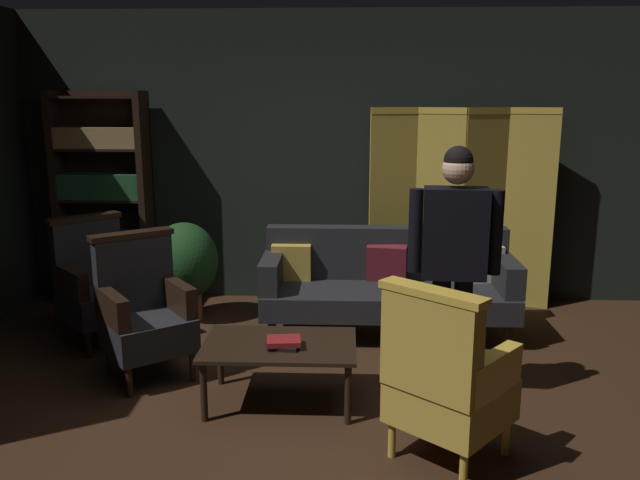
# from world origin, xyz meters

# --- Properties ---
(ground_plane) EXTENTS (10.00, 10.00, 0.00)m
(ground_plane) POSITION_xyz_m (0.00, 0.00, 0.00)
(ground_plane) COLOR #331E11
(back_wall) EXTENTS (7.20, 0.10, 2.80)m
(back_wall) POSITION_xyz_m (0.00, 2.45, 1.40)
(back_wall) COLOR black
(back_wall) RESTS_ON ground_plane
(folding_screen) EXTENTS (1.74, 0.22, 1.90)m
(folding_screen) POSITION_xyz_m (1.28, 2.18, 0.99)
(folding_screen) COLOR #B29338
(folding_screen) RESTS_ON ground_plane
(bookshelf) EXTENTS (0.90, 0.32, 2.05)m
(bookshelf) POSITION_xyz_m (-2.15, 2.19, 1.08)
(bookshelf) COLOR black
(bookshelf) RESTS_ON ground_plane
(velvet_couch) EXTENTS (2.12, 0.78, 0.88)m
(velvet_couch) POSITION_xyz_m (0.55, 1.45, 0.45)
(velvet_couch) COLOR black
(velvet_couch) RESTS_ON ground_plane
(coffee_table) EXTENTS (1.00, 0.64, 0.42)m
(coffee_table) POSITION_xyz_m (-0.24, 0.06, 0.37)
(coffee_table) COLOR black
(coffee_table) RESTS_ON ground_plane
(armchair_gilt_accent) EXTENTS (0.81, 0.81, 1.04)m
(armchair_gilt_accent) POSITION_xyz_m (0.74, -0.60, 0.49)
(armchair_gilt_accent) COLOR gold
(armchair_gilt_accent) RESTS_ON ground_plane
(armchair_wing_left) EXTENTS (0.81, 0.81, 1.04)m
(armchair_wing_left) POSITION_xyz_m (-1.26, 0.48, 0.49)
(armchair_wing_left) COLOR black
(armchair_wing_left) RESTS_ON ground_plane
(armchair_wing_right) EXTENTS (0.82, 0.82, 1.04)m
(armchair_wing_right) POSITION_xyz_m (-1.85, 1.13, 0.49)
(armchair_wing_right) COLOR black
(armchair_wing_right) RESTS_ON ground_plane
(standing_figure) EXTENTS (0.59, 0.25, 1.70)m
(standing_figure) POSITION_xyz_m (0.89, 0.14, 1.03)
(standing_figure) COLOR black
(standing_figure) RESTS_ON ground_plane
(potted_plant) EXTENTS (0.61, 0.61, 0.90)m
(potted_plant) POSITION_xyz_m (-1.26, 1.67, 0.52)
(potted_plant) COLOR brown
(potted_plant) RESTS_ON ground_plane
(book_black_cloth) EXTENTS (0.20, 0.18, 0.02)m
(book_black_cloth) POSITION_xyz_m (-0.20, -0.01, 0.43)
(book_black_cloth) COLOR black
(book_black_cloth) RESTS_ON coffee_table
(book_red_leather) EXTENTS (0.23, 0.19, 0.03)m
(book_red_leather) POSITION_xyz_m (-0.20, -0.01, 0.46)
(book_red_leather) COLOR maroon
(book_red_leather) RESTS_ON book_black_cloth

